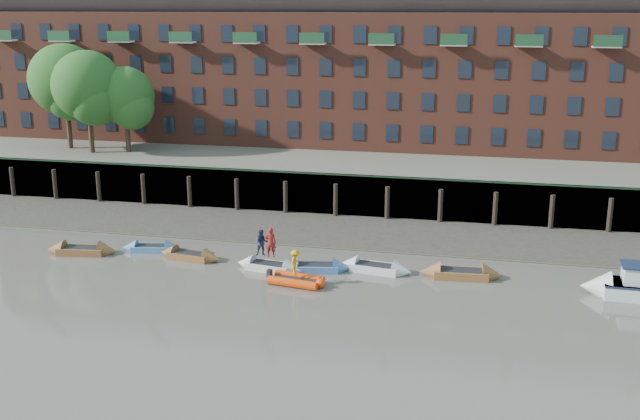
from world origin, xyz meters
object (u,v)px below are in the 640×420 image
(person_rib_crew, at_px, (295,263))
(motor_launch, at_px, (629,286))
(rowboat_4, at_px, (315,268))
(person_rower_a, at_px, (271,242))
(rowboat_0, at_px, (82,250))
(rowboat_2, at_px, (190,256))
(rowboat_5, at_px, (375,268))
(rowboat_6, at_px, (461,274))
(rowboat_1, at_px, (151,248))
(person_rower_b, at_px, (262,243))
(rib_tender, at_px, (298,280))
(rowboat_3, at_px, (269,266))

(person_rib_crew, bearing_deg, motor_launch, -80.70)
(rowboat_4, height_order, person_rower_a, person_rower_a)
(rowboat_0, relative_size, person_rib_crew, 3.12)
(rowboat_2, height_order, rowboat_5, rowboat_5)
(rowboat_6, bearing_deg, rowboat_5, 176.78)
(rowboat_1, xyz_separation_m, motor_launch, (29.65, -1.71, 0.43))
(rowboat_4, relative_size, person_rower_a, 2.42)
(rowboat_4, distance_m, person_rower_b, 3.64)
(rowboat_5, relative_size, person_rower_a, 2.54)
(rowboat_0, xyz_separation_m, rib_tender, (15.27, -2.33, 0.01))
(motor_launch, xyz_separation_m, person_rib_crew, (-18.76, -2.11, 0.69))
(person_rower_a, distance_m, person_rower_b, 0.61)
(rowboat_5, xyz_separation_m, person_rower_a, (-6.34, -1.10, 1.56))
(rowboat_4, xyz_separation_m, rowboat_5, (3.61, 0.70, 0.01))
(rowboat_5, xyz_separation_m, motor_launch, (14.50, -1.00, 0.40))
(rowboat_4, distance_m, rowboat_6, 8.84)
(person_rib_crew, bearing_deg, rowboat_3, 50.66)
(rowboat_6, height_order, person_rower_a, person_rower_a)
(person_rib_crew, bearing_deg, rowboat_2, 72.74)
(rowboat_5, bearing_deg, rowboat_4, -160.13)
(motor_launch, bearing_deg, person_rib_crew, 7.64)
(rowboat_5, relative_size, person_rib_crew, 3.05)
(rowboat_3, height_order, rib_tender, rowboat_3)
(rowboat_3, bearing_deg, person_rower_b, 173.84)
(rowboat_5, xyz_separation_m, rib_tender, (-4.09, -3.17, 0.02))
(rowboat_1, bearing_deg, rowboat_6, -12.22)
(rowboat_6, bearing_deg, rowboat_1, 174.30)
(rowboat_3, relative_size, rowboat_6, 0.90)
(rowboat_1, relative_size, rowboat_6, 0.81)
(person_rib_crew, bearing_deg, rowboat_4, -12.14)
(rowboat_5, bearing_deg, person_rower_b, -162.95)
(rowboat_4, bearing_deg, rowboat_0, 169.76)
(rowboat_3, relative_size, rowboat_4, 1.01)
(person_rower_a, bearing_deg, rowboat_0, -10.96)
(rowboat_0, relative_size, rowboat_3, 1.07)
(rowboat_3, xyz_separation_m, rowboat_4, (2.82, 0.43, -0.00))
(rowboat_2, bearing_deg, person_rower_a, 0.26)
(rowboat_5, distance_m, person_rower_a, 6.62)
(motor_launch, bearing_deg, person_rower_b, 1.22)
(rowboat_4, distance_m, rowboat_5, 3.68)
(rowboat_3, xyz_separation_m, person_rib_crew, (2.18, -1.98, 1.10))
(person_rower_b, xyz_separation_m, person_rib_crew, (2.67, -2.11, -0.36))
(rowboat_0, bearing_deg, person_rower_a, -9.53)
(rowboat_2, height_order, person_rib_crew, person_rib_crew)
(rib_tender, bearing_deg, person_rower_b, 152.01)
(rowboat_0, height_order, rowboat_5, rowboat_0)
(rowboat_2, height_order, person_rower_b, person_rower_b)
(rowboat_2, relative_size, rowboat_3, 0.99)
(person_rib_crew, bearing_deg, rib_tender, -105.07)
(rowboat_1, bearing_deg, person_rib_crew, -29.72)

